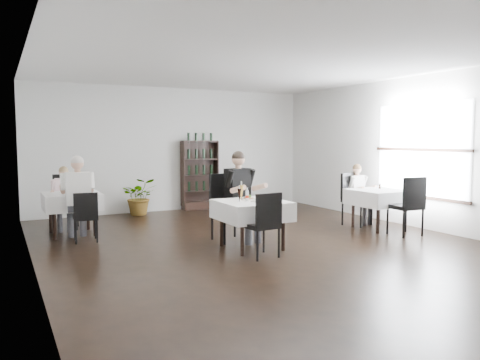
% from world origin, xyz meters
% --- Properties ---
extents(room_shell, '(9.00, 9.00, 9.00)m').
position_xyz_m(room_shell, '(0.00, 0.00, 1.50)').
color(room_shell, black).
rests_on(room_shell, ground).
extents(window_right, '(0.06, 2.30, 1.85)m').
position_xyz_m(window_right, '(3.48, 0.00, 1.50)').
color(window_right, white).
rests_on(window_right, room_shell).
extents(wine_shelf, '(0.90, 0.28, 1.75)m').
position_xyz_m(wine_shelf, '(0.60, 4.31, 0.85)').
color(wine_shelf, black).
rests_on(wine_shelf, ground).
extents(main_table, '(1.03, 1.03, 0.77)m').
position_xyz_m(main_table, '(-0.30, 0.00, 0.62)').
color(main_table, black).
rests_on(main_table, ground).
extents(left_table, '(0.98, 0.98, 0.77)m').
position_xyz_m(left_table, '(-2.70, 2.50, 0.62)').
color(left_table, black).
rests_on(left_table, ground).
extents(right_table, '(0.98, 0.98, 0.77)m').
position_xyz_m(right_table, '(2.70, 0.30, 0.62)').
color(right_table, black).
rests_on(right_table, ground).
extents(potted_tree, '(0.91, 0.83, 0.86)m').
position_xyz_m(potted_tree, '(-0.98, 4.13, 0.43)').
color(potted_tree, '#255D1F').
rests_on(potted_tree, ground).
extents(main_chair_far, '(0.55, 0.56, 1.15)m').
position_xyz_m(main_chair_far, '(-0.36, 0.78, 0.66)').
color(main_chair_far, black).
rests_on(main_chair_far, ground).
extents(main_chair_near, '(0.48, 0.49, 0.98)m').
position_xyz_m(main_chair_near, '(-0.43, -0.61, 0.56)').
color(main_chair_near, black).
rests_on(main_chair_near, ground).
extents(left_chair_far, '(0.57, 0.57, 1.06)m').
position_xyz_m(left_chair_far, '(-2.72, 3.21, 0.61)').
color(left_chair_far, black).
rests_on(left_chair_far, ground).
extents(left_chair_near, '(0.43, 0.43, 0.86)m').
position_xyz_m(left_chair_near, '(-2.59, 1.70, 0.49)').
color(left_chair_near, black).
rests_on(left_chair_near, ground).
extents(right_chair_far, '(0.61, 0.62, 1.06)m').
position_xyz_m(right_chair_far, '(2.57, 0.88, 0.61)').
color(right_chair_far, black).
rests_on(right_chair_far, ground).
extents(right_chair_near, '(0.54, 0.54, 1.08)m').
position_xyz_m(right_chair_near, '(2.69, -0.47, 0.62)').
color(right_chair_near, black).
rests_on(right_chair_near, ground).
extents(diner_main, '(0.64, 0.68, 1.55)m').
position_xyz_m(diner_main, '(-0.19, 0.57, 0.90)').
color(diner_main, '#43444B').
rests_on(diner_main, ground).
extents(diner_left_far, '(0.50, 0.51, 1.23)m').
position_xyz_m(diner_left_far, '(-2.76, 3.03, 0.72)').
color(diner_left_far, '#43444B').
rests_on(diner_left_far, ground).
extents(diner_left_near, '(0.57, 0.57, 1.48)m').
position_xyz_m(diner_left_near, '(-2.67, 1.97, 0.86)').
color(diner_left_near, '#43444B').
rests_on(diner_left_near, ground).
extents(diner_right_far, '(0.50, 0.51, 1.24)m').
position_xyz_m(diner_right_far, '(2.77, 0.94, 0.72)').
color(diner_right_far, '#43444B').
rests_on(diner_right_far, ground).
extents(plate_far, '(0.28, 0.28, 0.07)m').
position_xyz_m(plate_far, '(-0.26, 0.20, 0.79)').
color(plate_far, white).
rests_on(plate_far, main_table).
extents(plate_near, '(0.29, 0.29, 0.07)m').
position_xyz_m(plate_near, '(-0.22, -0.17, 0.79)').
color(plate_near, white).
rests_on(plate_near, main_table).
extents(pilsner_dark, '(0.06, 0.06, 0.27)m').
position_xyz_m(pilsner_dark, '(-0.55, -0.05, 0.88)').
color(pilsner_dark, black).
rests_on(pilsner_dark, main_table).
extents(pilsner_lager, '(0.07, 0.07, 0.32)m').
position_xyz_m(pilsner_lager, '(-0.45, 0.07, 0.90)').
color(pilsner_lager, gold).
rests_on(pilsner_lager, main_table).
extents(coke_bottle, '(0.06, 0.06, 0.22)m').
position_xyz_m(coke_bottle, '(-0.38, 0.00, 0.86)').
color(coke_bottle, silver).
rests_on(coke_bottle, main_table).
extents(napkin_cutlery, '(0.19, 0.18, 0.02)m').
position_xyz_m(napkin_cutlery, '(-0.05, -0.23, 0.78)').
color(napkin_cutlery, black).
rests_on(napkin_cutlery, main_table).
extents(pepper_mill, '(0.05, 0.05, 0.09)m').
position_xyz_m(pepper_mill, '(2.84, 0.43, 0.82)').
color(pepper_mill, black).
rests_on(pepper_mill, right_table).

